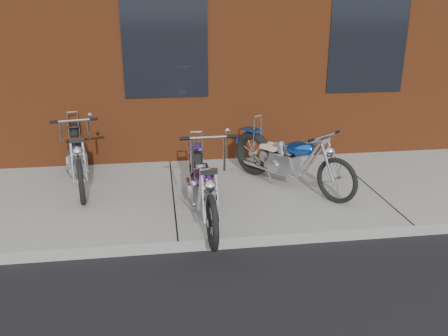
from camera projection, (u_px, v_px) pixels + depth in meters
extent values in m
plane|color=black|center=(178.00, 253.00, 5.68)|extent=(120.00, 120.00, 0.00)
cube|color=#A0A0A0|center=(173.00, 198.00, 7.05)|extent=(22.00, 3.00, 0.15)
torus|color=black|center=(198.00, 176.00, 6.68)|extent=(0.16, 0.73, 0.73)
torus|color=black|center=(214.00, 229.00, 5.21)|extent=(0.09, 0.66, 0.66)
cube|color=#A1A1A1|center=(203.00, 194.00, 6.08)|extent=(0.29, 0.41, 0.30)
ellipsoid|color=#4C1E6E|center=(206.00, 181.00, 5.72)|extent=(0.28, 0.56, 0.31)
cube|color=black|center=(201.00, 173.00, 6.26)|extent=(0.25, 0.29, 0.06)
cylinder|color=silver|center=(212.00, 202.00, 5.24)|extent=(0.05, 0.29, 0.54)
cylinder|color=silver|center=(210.00, 141.00, 5.14)|extent=(0.56, 0.05, 0.03)
cylinder|color=silver|center=(198.00, 152.00, 6.47)|extent=(0.02, 0.02, 0.49)
cylinder|color=silver|center=(210.00, 196.00, 6.35)|extent=(0.07, 0.91, 0.05)
torus|color=black|center=(260.00, 155.00, 7.58)|extent=(0.54, 0.68, 0.73)
torus|color=black|center=(346.00, 183.00, 6.50)|extent=(0.44, 0.58, 0.66)
cube|color=#A1A1A1|center=(292.00, 165.00, 7.14)|extent=(0.47, 0.50, 0.30)
ellipsoid|color=#154AAB|center=(308.00, 151.00, 6.85)|extent=(0.54, 0.61, 0.31)
cube|color=beige|center=(279.00, 149.00, 7.25)|extent=(0.36, 0.37, 0.06)
cylinder|color=silver|center=(340.00, 163.00, 6.50)|extent=(0.21, 0.26, 0.55)
cylinder|color=silver|center=(334.00, 138.00, 6.48)|extent=(0.47, 0.35, 0.03)
cylinder|color=silver|center=(264.00, 133.00, 7.39)|extent=(0.03, 0.03, 0.49)
cylinder|color=silver|center=(285.00, 168.00, 7.41)|extent=(0.57, 0.77, 0.05)
torus|color=black|center=(76.00, 150.00, 7.84)|extent=(0.28, 0.74, 0.73)
torus|color=black|center=(81.00, 186.00, 6.43)|extent=(0.19, 0.66, 0.66)
cube|color=#A1A1A1|center=(78.00, 163.00, 7.26)|extent=(0.35, 0.45, 0.30)
ellipsoid|color=black|center=(77.00, 150.00, 6.91)|extent=(0.36, 0.60, 0.31)
cube|color=black|center=(76.00, 145.00, 7.43)|extent=(0.29, 0.32, 0.06)
cylinder|color=silver|center=(79.00, 164.00, 6.45)|extent=(0.09, 0.30, 0.55)
cylinder|color=silver|center=(74.00, 123.00, 6.38)|extent=(0.55, 0.13, 0.03)
cylinder|color=silver|center=(74.00, 129.00, 7.64)|extent=(0.03, 0.03, 0.49)
cylinder|color=silver|center=(86.00, 165.00, 7.54)|extent=(0.22, 0.91, 0.05)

